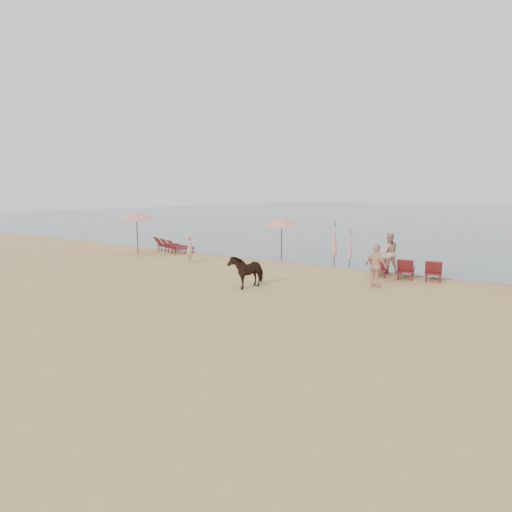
# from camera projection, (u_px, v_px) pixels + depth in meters

# --- Properties ---
(ground) EXTENTS (120.00, 120.00, 0.00)m
(ground) POSITION_uv_depth(u_px,v_px,m) (176.00, 304.00, 14.97)
(ground) COLOR tan
(ground) RESTS_ON ground
(sea) EXTENTS (160.00, 140.00, 0.06)m
(sea) POSITION_uv_depth(u_px,v_px,m) (478.00, 214.00, 80.56)
(sea) COLOR #51606B
(sea) RESTS_ON ground
(lounger_cluster_left) EXTENTS (3.24, 2.57, 0.62)m
(lounger_cluster_left) POSITION_uv_depth(u_px,v_px,m) (172.00, 245.00, 28.20)
(lounger_cluster_left) COLOR maroon
(lounger_cluster_left) RESTS_ON ground
(lounger_cluster_right) EXTENTS (3.28, 2.29, 0.66)m
(lounger_cluster_right) POSITION_uv_depth(u_px,v_px,m) (406.00, 269.00, 19.37)
(lounger_cluster_right) COLOR maroon
(lounger_cluster_right) RESTS_ON ground
(umbrella_open_left_a) EXTENTS (2.37, 2.37, 2.70)m
(umbrella_open_left_a) POSITION_uv_depth(u_px,v_px,m) (137.00, 216.00, 26.99)
(umbrella_open_left_a) COLOR black
(umbrella_open_left_a) RESTS_ON ground
(umbrella_open_left_b) EXTENTS (2.01, 2.05, 2.57)m
(umbrella_open_left_b) POSITION_uv_depth(u_px,v_px,m) (282.00, 221.00, 24.98)
(umbrella_open_left_b) COLOR black
(umbrella_open_left_b) RESTS_ON ground
(umbrella_closed_left) EXTENTS (0.29, 0.29, 2.39)m
(umbrella_closed_left) POSITION_uv_depth(u_px,v_px,m) (335.00, 238.00, 22.80)
(umbrella_closed_left) COLOR black
(umbrella_closed_left) RESTS_ON ground
(umbrella_closed_right) EXTENTS (0.24, 0.24, 2.00)m
(umbrella_closed_right) POSITION_uv_depth(u_px,v_px,m) (350.00, 244.00, 22.25)
(umbrella_closed_right) COLOR black
(umbrella_closed_right) RESTS_ON ground
(cow) EXTENTS (0.96, 1.69, 1.35)m
(cow) POSITION_uv_depth(u_px,v_px,m) (247.00, 271.00, 17.65)
(cow) COLOR black
(cow) RESTS_ON ground
(beachgoer_left) EXTENTS (0.66, 0.59, 1.52)m
(beachgoer_left) POSITION_uv_depth(u_px,v_px,m) (190.00, 249.00, 23.97)
(beachgoer_left) COLOR tan
(beachgoer_left) RESTS_ON ground
(beachgoer_right_a) EXTENTS (1.21, 1.14, 1.97)m
(beachgoer_right_a) POSITION_uv_depth(u_px,v_px,m) (389.00, 253.00, 20.76)
(beachgoer_right_a) COLOR tan
(beachgoer_right_a) RESTS_ON ground
(beachgoer_right_b) EXTENTS (1.14, 0.81, 1.80)m
(beachgoer_right_b) POSITION_uv_depth(u_px,v_px,m) (376.00, 266.00, 17.53)
(beachgoer_right_b) COLOR #E2A98D
(beachgoer_right_b) RESTS_ON ground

